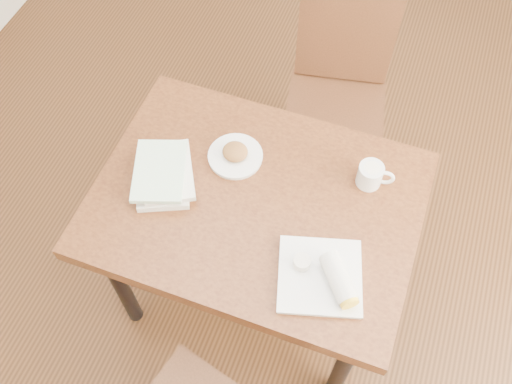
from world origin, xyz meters
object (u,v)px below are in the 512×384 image
(chair_far, at_px, (338,86))
(table, at_px, (256,213))
(plate_scone, at_px, (235,155))
(coffee_mug, at_px, (371,175))
(book_stack, at_px, (164,174))
(plate_burrito, at_px, (325,277))

(chair_far, bearing_deg, table, -97.03)
(table, height_order, chair_far, chair_far)
(plate_scone, distance_m, coffee_mug, 0.47)
(coffee_mug, relative_size, book_stack, 0.41)
(chair_far, relative_size, coffee_mug, 7.54)
(plate_scone, bearing_deg, book_stack, -139.18)
(coffee_mug, distance_m, plate_burrito, 0.40)
(chair_far, xyz_separation_m, coffee_mug, (0.24, -0.57, 0.25))
(table, height_order, coffee_mug, coffee_mug)
(book_stack, bearing_deg, coffee_mug, 19.22)
(plate_scone, height_order, plate_burrito, plate_burrito)
(chair_far, distance_m, coffee_mug, 0.67)
(table, relative_size, plate_scone, 5.64)
(table, relative_size, book_stack, 3.56)
(plate_burrito, relative_size, book_stack, 1.03)
(table, relative_size, coffee_mug, 8.61)
(table, bearing_deg, book_stack, -174.57)
(chair_far, distance_m, plate_burrito, 1.02)
(book_stack, bearing_deg, plate_burrito, -15.27)
(plate_scone, relative_size, coffee_mug, 1.53)
(chair_far, bearing_deg, book_stack, -117.45)
(table, height_order, plate_scone, plate_scone)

